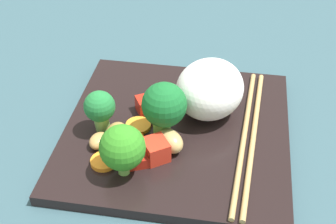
{
  "coord_description": "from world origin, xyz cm",
  "views": [
    {
      "loc": [
        -8.05,
        41.03,
        37.21
      ],
      "look_at": [
        1.11,
        -0.19,
        3.29
      ],
      "focal_mm": 50.31,
      "sensor_mm": 36.0,
      "label": 1
    }
  ],
  "objects_px": {
    "broccoli_floret_1": "(100,108)",
    "chopstick_pair": "(249,133)",
    "rice_mound": "(210,89)",
    "square_plate": "(177,132)",
    "carrot_slice_0": "(104,161)"
  },
  "relations": [
    {
      "from": "broccoli_floret_1",
      "to": "chopstick_pair",
      "type": "distance_m",
      "value": 0.17
    },
    {
      "from": "rice_mound",
      "to": "square_plate",
      "type": "bearing_deg",
      "value": 50.74
    },
    {
      "from": "chopstick_pair",
      "to": "rice_mound",
      "type": "bearing_deg",
      "value": 57.76
    },
    {
      "from": "chopstick_pair",
      "to": "carrot_slice_0",
      "type": "bearing_deg",
      "value": 118.5
    },
    {
      "from": "square_plate",
      "to": "broccoli_floret_1",
      "type": "relative_size",
      "value": 4.83
    },
    {
      "from": "rice_mound",
      "to": "carrot_slice_0",
      "type": "bearing_deg",
      "value": 49.6
    },
    {
      "from": "square_plate",
      "to": "broccoli_floret_1",
      "type": "xyz_separation_m",
      "value": [
        0.08,
        0.02,
        0.04
      ]
    },
    {
      "from": "broccoli_floret_1",
      "to": "chopstick_pair",
      "type": "bearing_deg",
      "value": -170.66
    },
    {
      "from": "rice_mound",
      "to": "broccoli_floret_1",
      "type": "bearing_deg",
      "value": 27.86
    },
    {
      "from": "rice_mound",
      "to": "chopstick_pair",
      "type": "xyz_separation_m",
      "value": [
        -0.05,
        0.03,
        -0.03
      ]
    },
    {
      "from": "broccoli_floret_1",
      "to": "chopstick_pair",
      "type": "height_order",
      "value": "broccoli_floret_1"
    },
    {
      "from": "broccoli_floret_1",
      "to": "carrot_slice_0",
      "type": "xyz_separation_m",
      "value": [
        -0.02,
        0.05,
        -0.03
      ]
    },
    {
      "from": "broccoli_floret_1",
      "to": "chopstick_pair",
      "type": "xyz_separation_m",
      "value": [
        -0.17,
        -0.03,
        -0.03
      ]
    },
    {
      "from": "carrot_slice_0",
      "to": "chopstick_pair",
      "type": "distance_m",
      "value": 0.17
    },
    {
      "from": "broccoli_floret_1",
      "to": "rice_mound",
      "type": "bearing_deg",
      "value": -152.14
    }
  ]
}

